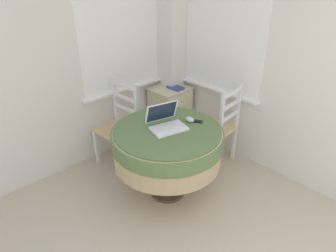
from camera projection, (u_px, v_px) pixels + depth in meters
corner_room_shell at (199, 70)px, 2.76m from camera, size 4.19×5.06×2.55m
round_dining_table at (167, 144)px, 2.90m from camera, size 1.07×1.07×0.76m
laptop at (166, 123)px, 2.84m from camera, size 0.39×0.37×0.23m
computer_mouse at (190, 119)px, 2.95m from camera, size 0.06×0.10×0.05m
cell_phone at (198, 121)px, 2.96m from camera, size 0.10×0.12×0.01m
dining_chair_near_back_window at (119, 127)px, 3.48m from camera, size 0.43×0.45×1.00m
dining_chair_near_right_window at (219, 128)px, 3.46m from camera, size 0.45×0.44×1.00m
corner_cabinet at (170, 111)px, 4.12m from camera, size 0.49×0.44×0.69m
book_on_cabinet at (176, 88)px, 3.93m from camera, size 0.14×0.21×0.02m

